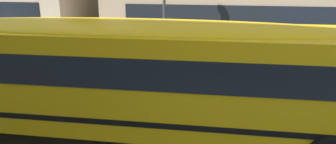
{
  "coord_description": "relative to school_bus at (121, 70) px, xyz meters",
  "views": [
    {
      "loc": [
        4.64,
        -8.72,
        3.98
      ],
      "look_at": [
        3.18,
        -0.71,
        1.57
      ],
      "focal_mm": 34.68,
      "sensor_mm": 36.0,
      "label": 1
    }
  ],
  "objects": [
    {
      "name": "ground_plane",
      "position": [
        -2.13,
        1.44,
        -1.78
      ],
      "size": [
        400.0,
        400.0,
        0.0
      ],
      "primitive_type": "plane",
      "color": "#424244"
    },
    {
      "name": "sidewalk_far",
      "position": [
        -2.13,
        9.15,
        -1.77
      ],
      "size": [
        120.0,
        3.0,
        0.01
      ],
      "primitive_type": "cube",
      "color": "gray",
      "rests_on": "ground_plane"
    },
    {
      "name": "lane_centreline",
      "position": [
        -2.13,
        1.44,
        -1.78
      ],
      "size": [
        110.0,
        0.16,
        0.01
      ],
      "primitive_type": "cube",
      "color": "silver",
      "rests_on": "ground_plane"
    },
    {
      "name": "school_bus",
      "position": [
        0.0,
        0.0,
        0.0
      ],
      "size": [
        13.45,
        3.19,
        2.99
      ],
      "rotation": [
        0.0,
        0.0,
        3.17
      ],
      "color": "yellow",
      "rests_on": "ground_plane"
    }
  ]
}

